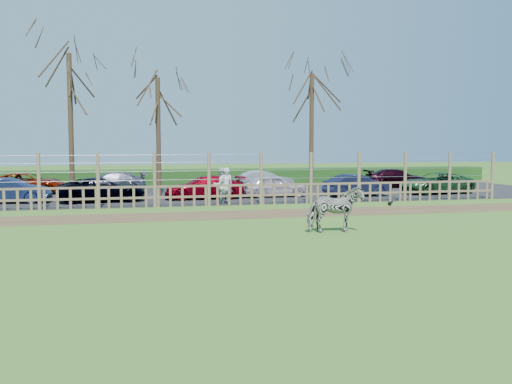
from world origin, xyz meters
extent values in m
plane|color=#699F38|center=(0.00, 0.00, 0.00)|extent=(120.00, 120.00, 0.00)
cube|color=brown|center=(0.00, 4.50, 0.01)|extent=(34.00, 2.80, 0.01)
cube|color=#232326|center=(0.00, 14.50, 0.02)|extent=(44.00, 13.00, 0.04)
cube|color=#1E4716|center=(0.00, 21.50, 0.55)|extent=(46.00, 2.00, 1.10)
cube|color=brown|center=(0.00, 8.00, 0.45)|extent=(30.00, 0.06, 0.10)
cube|color=brown|center=(0.00, 8.00, 0.95)|extent=(30.00, 0.06, 0.10)
cylinder|color=brown|center=(-7.50, 8.00, 1.25)|extent=(0.16, 0.16, 2.50)
cylinder|color=brown|center=(-5.00, 8.00, 1.25)|extent=(0.16, 0.16, 2.50)
cylinder|color=brown|center=(-2.50, 8.00, 1.25)|extent=(0.16, 0.16, 2.50)
cylinder|color=brown|center=(0.00, 8.00, 1.25)|extent=(0.16, 0.16, 2.50)
cylinder|color=brown|center=(2.50, 8.00, 1.25)|extent=(0.16, 0.16, 2.50)
cylinder|color=brown|center=(5.00, 8.00, 1.25)|extent=(0.16, 0.16, 2.50)
cylinder|color=brown|center=(7.50, 8.00, 1.25)|extent=(0.16, 0.16, 2.50)
cylinder|color=brown|center=(10.00, 8.00, 1.25)|extent=(0.16, 0.16, 2.50)
cylinder|color=brown|center=(12.50, 8.00, 1.25)|extent=(0.16, 0.16, 2.50)
cylinder|color=brown|center=(15.00, 8.00, 1.25)|extent=(0.16, 0.16, 2.50)
cylinder|color=gray|center=(0.00, 8.00, 1.25)|extent=(30.00, 0.02, 0.02)
cylinder|color=gray|center=(0.00, 8.00, 1.65)|extent=(30.00, 0.02, 0.02)
cylinder|color=gray|center=(0.00, 8.00, 2.05)|extent=(30.00, 0.02, 0.02)
cylinder|color=gray|center=(0.00, 8.00, 2.40)|extent=(30.00, 0.02, 0.02)
cylinder|color=#3D2B1E|center=(-6.50, 12.50, 3.75)|extent=(0.26, 0.26, 7.50)
cylinder|color=#3D2B1E|center=(-2.00, 13.50, 3.25)|extent=(0.26, 0.26, 6.50)
cylinder|color=#3D2B1E|center=(7.00, 14.00, 3.50)|extent=(0.26, 0.26, 7.00)
imported|color=gray|center=(2.91, -0.83, 0.77)|extent=(1.82, 0.84, 1.54)
imported|color=silver|center=(0.92, 8.58, 0.90)|extent=(0.63, 0.42, 1.72)
imported|color=silver|center=(0.68, 8.73, 0.90)|extent=(1.01, 0.90, 1.72)
sphere|color=black|center=(8.34, 6.28, 0.10)|extent=(0.19, 0.19, 0.19)
sphere|color=black|center=(8.45, 6.28, 0.16)|extent=(0.10, 0.10, 0.10)
imported|color=navy|center=(-9.21, 11.04, 0.64)|extent=(3.73, 1.54, 1.20)
imported|color=black|center=(-4.95, 10.75, 0.64)|extent=(4.51, 2.46, 1.20)
imported|color=maroon|center=(0.19, 11.04, 0.64)|extent=(4.20, 1.86, 1.20)
imported|color=white|center=(4.00, 11.29, 0.64)|extent=(3.61, 1.65, 1.20)
imported|color=#181C3D|center=(8.51, 10.61, 0.64)|extent=(3.76, 1.65, 1.20)
imported|color=#234C2A|center=(13.60, 11.16, 0.64)|extent=(4.53, 2.50, 1.20)
imported|color=maroon|center=(-9.28, 16.25, 0.64)|extent=(4.49, 2.39, 1.20)
imported|color=#54536B|center=(-4.69, 15.83, 0.64)|extent=(4.24, 1.96, 1.20)
imported|color=#ABAEB9|center=(4.50, 15.67, 0.64)|extent=(3.65, 1.28, 1.20)
imported|color=black|center=(13.51, 15.88, 0.64)|extent=(4.29, 2.10, 1.20)
camera|label=1|loc=(-3.76, -18.36, 2.95)|focal=40.00mm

